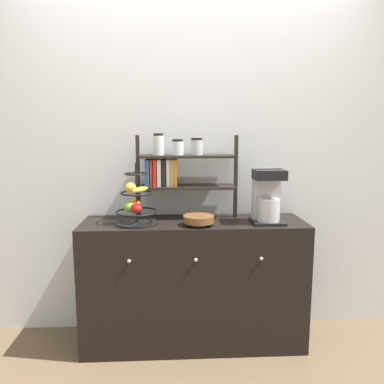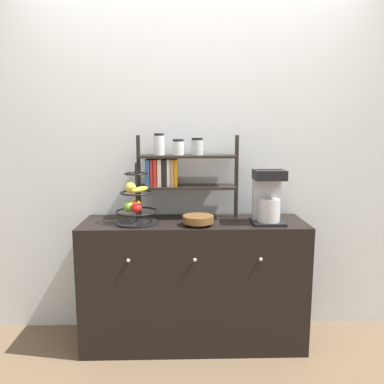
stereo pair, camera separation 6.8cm
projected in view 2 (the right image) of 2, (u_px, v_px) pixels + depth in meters
ground_plane at (195, 359)px, 2.43m from camera, size 12.00×12.00×0.00m
wall_back at (193, 155)px, 2.71m from camera, size 7.00×0.05×2.60m
sideboard at (194, 283)px, 2.58m from camera, size 1.50×0.46×0.87m
coffee_maker at (268, 197)px, 2.45m from camera, size 0.21×0.21×0.35m
fruit_stand at (136, 204)px, 2.44m from camera, size 0.28×0.28×0.40m
wooden_bowl at (198, 220)px, 2.40m from camera, size 0.20×0.20×0.06m
shelf_hutch at (176, 168)px, 2.58m from camera, size 0.70×0.20×0.59m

